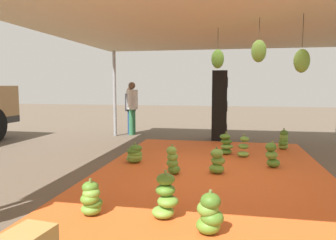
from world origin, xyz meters
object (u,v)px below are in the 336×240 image
at_px(banana_bunch_0, 135,154).
at_px(banana_bunch_9, 173,161).
at_px(banana_bunch_7, 91,199).
at_px(worker_2, 130,106).
at_px(banana_bunch_8, 217,162).
at_px(banana_bunch_1, 244,147).
at_px(banana_bunch_4, 283,140).
at_px(speaker_stack, 219,105).
at_px(banana_bunch_6, 226,145).
at_px(banana_bunch_3, 165,197).
at_px(worker_0, 132,104).
at_px(banana_bunch_5, 210,215).
at_px(banana_bunch_2, 272,156).

bearing_deg(banana_bunch_0, banana_bunch_9, -127.24).
distance_m(banana_bunch_7, worker_2, 6.92).
height_order(banana_bunch_8, worker_2, worker_2).
relative_size(banana_bunch_1, banana_bunch_4, 0.97).
bearing_deg(speaker_stack, worker_2, 78.44).
bearing_deg(banana_bunch_6, banana_bunch_3, 170.26).
bearing_deg(banana_bunch_7, worker_0, 12.76).
bearing_deg(banana_bunch_7, banana_bunch_4, -31.88).
bearing_deg(banana_bunch_4, banana_bunch_5, 163.32).
relative_size(banana_bunch_6, worker_2, 0.34).
bearing_deg(banana_bunch_3, banana_bunch_2, -29.46).
xyz_separation_m(banana_bunch_7, speaker_stack, (6.10, -1.34, 0.81)).
distance_m(worker_0, worker_2, 0.18).
xyz_separation_m(banana_bunch_3, banana_bunch_4, (4.71, -2.07, -0.02)).
xyz_separation_m(banana_bunch_7, banana_bunch_9, (2.04, -0.66, 0.04)).
height_order(banana_bunch_9, worker_2, worker_2).
xyz_separation_m(banana_bunch_9, speaker_stack, (4.06, -0.68, 0.77)).
xyz_separation_m(banana_bunch_5, speaker_stack, (6.35, 0.13, 0.79)).
bearing_deg(banana_bunch_0, banana_bunch_3, -156.02).
height_order(banana_bunch_3, banana_bunch_6, banana_bunch_3).
height_order(banana_bunch_3, banana_bunch_9, banana_bunch_3).
height_order(banana_bunch_0, banana_bunch_6, banana_bunch_6).
xyz_separation_m(banana_bunch_2, banana_bunch_5, (-3.12, 1.01, -0.01)).
bearing_deg(banana_bunch_5, banana_bunch_6, -1.50).
height_order(worker_0, worker_2, worker_0).
bearing_deg(banana_bunch_2, banana_bunch_9, 114.40).
relative_size(banana_bunch_4, speaker_stack, 0.26).
distance_m(banana_bunch_0, banana_bunch_8, 1.78).
bearing_deg(banana_bunch_9, banana_bunch_2, -65.60).
relative_size(banana_bunch_1, banana_bunch_6, 0.97).
bearing_deg(banana_bunch_9, banana_bunch_8, -74.78).
bearing_deg(banana_bunch_0, banana_bunch_1, -65.38).
bearing_deg(banana_bunch_1, banana_bunch_6, 63.96).
bearing_deg(banana_bunch_8, banana_bunch_3, 166.20).
relative_size(banana_bunch_0, banana_bunch_2, 0.87).
bearing_deg(banana_bunch_1, worker_0, 51.09).
height_order(banana_bunch_2, banana_bunch_5, banana_bunch_2).
bearing_deg(banana_bunch_7, banana_bunch_2, -40.91).
distance_m(banana_bunch_9, worker_2, 5.21).
distance_m(banana_bunch_5, worker_2, 7.63).
distance_m(banana_bunch_5, banana_bunch_7, 1.49).
bearing_deg(banana_bunch_6, banana_bunch_2, -140.54).
bearing_deg(banana_bunch_4, speaker_stack, 51.85).
bearing_deg(banana_bunch_7, banana_bunch_9, -18.01).
height_order(banana_bunch_2, banana_bunch_9, banana_bunch_9).
xyz_separation_m(banana_bunch_0, banana_bunch_4, (2.06, -3.25, 0.05)).
distance_m(banana_bunch_2, banana_bunch_3, 3.19).
distance_m(banana_bunch_4, banana_bunch_8, 2.98).
bearing_deg(banana_bunch_6, worker_2, 49.18).
bearing_deg(speaker_stack, banana_bunch_6, -173.66).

